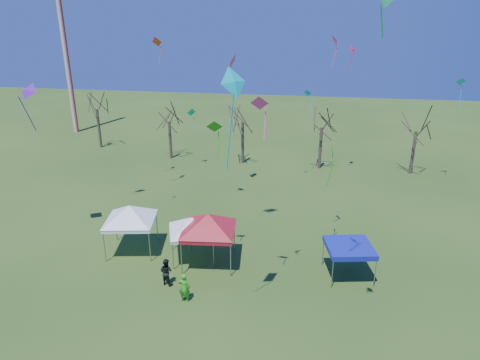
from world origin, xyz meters
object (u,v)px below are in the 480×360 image
object	(u,v)px
tree_1	(168,108)
person_green	(184,287)
tent_white_mid	(191,220)
tree_3	(323,112)
tent_blue	(349,248)
tent_red	(208,217)
tree_0	(95,95)
tree_2	(243,107)
radio_mast	(64,39)
person_dark	(166,272)
tree_4	(419,116)
tent_white_west	(129,209)

from	to	relation	value
tree_1	person_green	bearing A→B (deg)	-69.66
tent_white_mid	tree_3	bearing A→B (deg)	67.70
tree_3	tent_blue	world-z (taller)	tree_3
tree_1	tent_red	size ratio (longest dim) A/B	1.64
tree_0	tent_blue	bearing A→B (deg)	-39.78
tree_2	person_green	size ratio (longest dim) A/B	4.60
radio_mast	tent_red	xyz separation A→B (m)	(27.04, -30.53, -9.21)
tent_blue	person_dark	distance (m)	11.18
tree_4	tent_white_mid	xyz separation A→B (m)	(-17.60, -20.13, -3.29)
tent_white_west	person_green	world-z (taller)	tent_white_west
tent_red	person_green	distance (m)	4.87
tree_0	tree_1	xyz separation A→B (m)	(10.08, -2.73, -0.70)
tree_0	tree_4	bearing A→B (deg)	-5.34
tree_2	tree_3	world-z (taller)	tree_2
tree_3	tent_white_mid	world-z (taller)	tree_3
tent_white_west	tree_2	bearing A→B (deg)	78.36
tent_white_mid	tree_2	bearing A→B (deg)	90.35
tree_1	tent_white_mid	size ratio (longest dim) A/B	2.06
tree_2	person_green	distance (m)	25.73
tree_3	tree_1	bearing A→B (deg)	177.94
tent_blue	person_green	xyz separation A→B (m)	(-9.20, -4.25, -1.08)
tree_0	tree_3	bearing A→B (deg)	-7.08
tree_1	tree_2	xyz separation A→B (m)	(8.40, -0.27, 0.50)
tree_1	tree_3	distance (m)	16.81
tree_0	tree_2	size ratio (longest dim) A/B	1.03
tree_2	tree_1	bearing A→B (deg)	178.15
tree_4	tent_red	xyz separation A→B (m)	(-16.32, -20.53, -2.77)
tree_4	tree_2	bearing A→B (deg)	178.78
tent_white_west	tree_4	bearing A→B (deg)	42.29
tent_white_west	tree_3	bearing A→B (deg)	57.79
tree_0	tree_4	size ratio (longest dim) A/B	1.07
tent_white_west	person_dark	bearing A→B (deg)	-43.31
tent_white_mid	tent_red	distance (m)	1.44
tree_4	person_green	size ratio (longest dim) A/B	4.44
tree_2	person_dark	xyz separation A→B (m)	(-0.54, -23.73, -5.43)
tree_2	tent_blue	size ratio (longest dim) A/B	2.53
tent_blue	tree_2	bearing A→B (deg)	116.06
tree_0	person_green	size ratio (longest dim) A/B	4.75
tent_white_west	tent_red	bearing A→B (deg)	-6.18
radio_mast	tent_white_west	bearing A→B (deg)	-54.37
tree_3	tent_blue	xyz separation A→B (m)	(1.81, -20.55, -4.11)
tent_red	tree_4	bearing A→B (deg)	51.52
tree_4	person_green	world-z (taller)	tree_4
tree_0	tent_white_west	size ratio (longest dim) A/B	1.93
tree_1	tent_blue	distance (m)	28.44
tree_4	tent_blue	distance (m)	22.22
tree_1	person_green	distance (m)	27.53
tent_white_mid	person_dark	xyz separation A→B (m)	(-0.67, -3.22, -1.91)
person_dark	tree_4	bearing A→B (deg)	-111.89
tree_0	person_dark	world-z (taller)	tree_0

